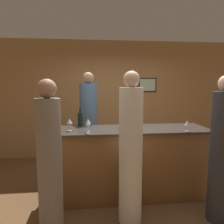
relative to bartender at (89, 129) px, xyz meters
The scene contains 13 objects.
ground_plane 1.35m from the bartender, 51.95° to the right, with size 14.00×14.00×0.00m, color brown.
back_wall 1.48m from the bartender, 64.29° to the left, with size 8.00×0.08×2.80m.
bar_counter 1.06m from the bartender, 51.95° to the right, with size 2.50×0.73×1.08m.
bartender is the anchor object (origin of this frame).
guest_0 1.62m from the bartender, 106.52° to the right, with size 0.28×0.28×1.83m.
guest_1 2.27m from the bartender, 42.60° to the right, with size 0.30×0.30×1.88m.
guest_2 1.53m from the bartender, 70.36° to the right, with size 0.29×0.29×1.93m.
wine_bottle_0 0.58m from the bartender, 105.98° to the right, with size 0.08×0.08×0.30m.
ice_bucket 0.95m from the bartender, 51.27° to the right, with size 0.21×0.21×0.22m.
wine_glass_0 0.95m from the bartender, 90.82° to the right, with size 0.08×0.08×0.19m.
wine_glass_1 1.79m from the bartender, 36.83° to the right, with size 0.07×0.07×0.16m.
wine_glass_2 0.94m from the bartender, 108.60° to the right, with size 0.08×0.08×0.18m.
wine_glass_3 1.07m from the bartender, 90.90° to the right, with size 0.06×0.06×0.17m.
Camera 1 is at (-0.61, -3.27, 1.77)m, focal length 35.00 mm.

